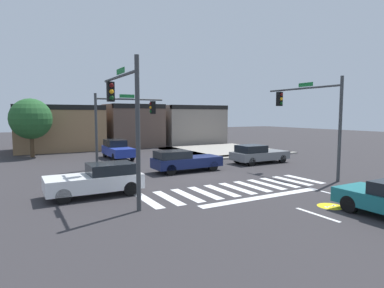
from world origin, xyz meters
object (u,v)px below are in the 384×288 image
car_navy (184,161)px  car_white (98,179)px  car_gray (258,154)px  traffic_signal_northwest (123,116)px  roadside_tree (31,119)px  traffic_signal_southwest (124,108)px  traffic_signal_southeast (311,110)px  car_blue (117,149)px

car_navy → car_white: size_ratio=1.07×
car_gray → car_white: (-13.20, -4.05, 0.04)m
traffic_signal_northwest → roadside_tree: bearing=121.7°
traffic_signal_southwest → car_navy: bearing=-47.2°
traffic_signal_southeast → traffic_signal_southwest: traffic_signal_southwest is taller
car_white → roadside_tree: bearing=-83.3°
roadside_tree → traffic_signal_southeast: bearing=-50.9°
car_gray → roadside_tree: size_ratio=0.88×
traffic_signal_southwest → car_navy: traffic_signal_southwest is taller
traffic_signal_southeast → traffic_signal_northwest: traffic_signal_southeast is taller
traffic_signal_southeast → car_white: traffic_signal_southeast is taller
traffic_signal_northwest → roadside_tree: (-5.54, 8.96, -0.29)m
car_navy → car_white: car_white is taller
traffic_signal_northwest → car_navy: 5.65m
traffic_signal_northwest → car_white: bearing=-115.8°
car_white → traffic_signal_southeast: bearing=173.6°
traffic_signal_southwest → car_white: size_ratio=1.40×
car_blue → roadside_tree: roadside_tree is taller
car_white → roadside_tree: (-1.93, 16.42, 2.63)m
traffic_signal_southeast → roadside_tree: 23.01m
traffic_signal_southeast → car_blue: 16.06m
car_navy → traffic_signal_northwest: bearing=125.9°
traffic_signal_southeast → car_white: 13.10m
traffic_signal_northwest → traffic_signal_southeast: bearing=-44.7°
traffic_signal_northwest → traffic_signal_southwest: bearing=-106.9°
traffic_signal_southwest → car_white: (-0.83, 1.65, -3.33)m
car_gray → traffic_signal_northwest: bearing=160.4°
traffic_signal_northwest → traffic_signal_southwest: traffic_signal_southwest is taller
car_white → roadside_tree: 16.74m
traffic_signal_southwest → car_blue: size_ratio=1.37×
traffic_signal_southeast → car_gray: bearing=-6.3°
car_navy → car_blue: 8.70m
traffic_signal_southwest → car_navy: 8.35m
traffic_signal_southwest → car_gray: 14.02m
car_white → traffic_signal_northwest: bearing=-115.8°
car_gray → car_blue: (-8.79, 7.96, 0.09)m
traffic_signal_southeast → car_navy: traffic_signal_southeast is taller
traffic_signal_northwest → car_gray: (9.59, -3.41, -2.95)m
car_navy → car_white: 7.35m
car_gray → car_white: size_ratio=1.05×
traffic_signal_southeast → car_gray: traffic_signal_southeast is taller
car_gray → roadside_tree: bearing=140.7°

